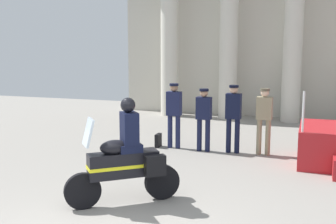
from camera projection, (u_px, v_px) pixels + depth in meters
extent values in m
cube|color=beige|center=(264.00, 13.00, 16.69)|extent=(10.84, 0.30, 7.72)
cylinder|color=beige|center=(169.00, 32.00, 16.97)|extent=(0.66, 0.66, 6.34)
cylinder|color=beige|center=(229.00, 32.00, 16.28)|extent=(0.66, 0.66, 6.34)
cylinder|color=beige|center=(293.00, 32.00, 15.58)|extent=(0.66, 0.66, 6.34)
cylinder|color=silver|center=(303.00, 112.00, 9.79)|extent=(0.05, 0.05, 0.90)
cylinder|color=#191E42|center=(170.00, 131.00, 12.11)|extent=(0.13, 0.13, 0.89)
cylinder|color=#191E42|center=(178.00, 132.00, 12.05)|extent=(0.13, 0.13, 0.89)
cube|color=#191E42|center=(174.00, 104.00, 11.96)|extent=(0.39, 0.24, 0.64)
sphere|color=#997056|center=(174.00, 88.00, 11.89)|extent=(0.21, 0.21, 0.21)
cylinder|color=black|center=(174.00, 85.00, 11.88)|extent=(0.24, 0.24, 0.06)
cylinder|color=#141938|center=(199.00, 135.00, 11.76)|extent=(0.13, 0.13, 0.85)
cylinder|color=#141938|center=(208.00, 136.00, 11.70)|extent=(0.13, 0.13, 0.85)
cube|color=#141938|center=(204.00, 108.00, 11.62)|extent=(0.39, 0.24, 0.58)
sphere|color=tan|center=(204.00, 93.00, 11.56)|extent=(0.21, 0.21, 0.21)
cylinder|color=black|center=(204.00, 90.00, 11.54)|extent=(0.24, 0.24, 0.06)
cylinder|color=black|center=(229.00, 135.00, 11.60)|extent=(0.13, 0.13, 0.89)
cylinder|color=black|center=(237.00, 136.00, 11.53)|extent=(0.13, 0.13, 0.89)
cube|color=black|center=(234.00, 106.00, 11.45)|extent=(0.39, 0.24, 0.65)
sphere|color=tan|center=(234.00, 89.00, 11.38)|extent=(0.21, 0.21, 0.21)
cylinder|color=black|center=(234.00, 86.00, 11.37)|extent=(0.24, 0.24, 0.06)
cylinder|color=gray|center=(259.00, 137.00, 11.40)|extent=(0.13, 0.13, 0.91)
cylinder|color=gray|center=(268.00, 137.00, 11.33)|extent=(0.13, 0.13, 0.91)
cube|color=gray|center=(264.00, 108.00, 11.25)|extent=(0.39, 0.24, 0.57)
sphere|color=beige|center=(265.00, 93.00, 11.19)|extent=(0.21, 0.21, 0.21)
cylinder|color=brown|center=(265.00, 90.00, 11.18)|extent=(0.24, 0.24, 0.06)
cylinder|color=black|center=(83.00, 191.00, 7.71)|extent=(0.56, 0.48, 0.64)
cylinder|color=black|center=(162.00, 182.00, 8.22)|extent=(0.59, 0.51, 0.64)
cube|color=black|center=(123.00, 164.00, 7.90)|extent=(1.17, 1.03, 0.44)
ellipsoid|color=black|center=(115.00, 147.00, 7.80)|extent=(0.61, 0.58, 0.26)
cube|color=yellow|center=(123.00, 166.00, 7.90)|extent=(1.19, 1.05, 0.06)
cube|color=silver|center=(88.00, 132.00, 7.59)|extent=(0.37, 0.41, 0.47)
cube|color=black|center=(155.00, 165.00, 7.83)|extent=(0.39, 0.37, 0.36)
cube|color=black|center=(146.00, 158.00, 8.31)|extent=(0.39, 0.37, 0.36)
cube|color=black|center=(130.00, 148.00, 7.90)|extent=(0.52, 0.52, 0.14)
cube|color=black|center=(129.00, 128.00, 7.84)|extent=(0.43, 0.44, 0.56)
sphere|color=black|center=(128.00, 105.00, 7.77)|extent=(0.26, 0.26, 0.26)
cube|color=black|center=(158.00, 140.00, 12.24)|extent=(0.10, 0.32, 0.36)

